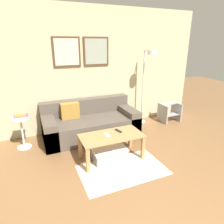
# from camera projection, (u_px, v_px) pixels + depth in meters

# --- Properties ---
(wall_back) EXTENTS (5.60, 0.09, 2.55)m
(wall_back) POSITION_uv_depth(u_px,v_px,m) (81.00, 71.00, 4.16)
(wall_back) COLOR #C6BC93
(wall_back) RESTS_ON ground_plane
(area_rug) EXTENTS (1.30, 0.77, 0.01)m
(area_rug) POSITION_uv_depth(u_px,v_px,m) (123.00, 170.00, 3.05)
(area_rug) COLOR beige
(area_rug) RESTS_ON ground_plane
(couch) EXTENTS (1.89, 0.85, 0.72)m
(couch) POSITION_uv_depth(u_px,v_px,m) (90.00, 123.00, 4.11)
(couch) COLOR brown
(couch) RESTS_ON ground_plane
(coffee_table) EXTENTS (1.02, 0.51, 0.42)m
(coffee_table) POSITION_uv_depth(u_px,v_px,m) (111.00, 139.00, 3.26)
(coffee_table) COLOR #AD7F4C
(coffee_table) RESTS_ON ground_plane
(storage_bin) EXTENTS (0.57, 0.42, 0.19)m
(storage_bin) POSITION_uv_depth(u_px,v_px,m) (109.00, 153.00, 3.33)
(storage_bin) COLOR gray
(storage_bin) RESTS_ON ground_plane
(floor_lamp) EXTENTS (0.20, 0.49, 1.69)m
(floor_lamp) POSITION_uv_depth(u_px,v_px,m) (148.00, 73.00, 4.34)
(floor_lamp) COLOR silver
(floor_lamp) RESTS_ON ground_plane
(side_table) EXTENTS (0.29, 0.29, 0.57)m
(side_table) POSITION_uv_depth(u_px,v_px,m) (22.00, 131.00, 3.59)
(side_table) COLOR white
(side_table) RESTS_ON ground_plane
(book_stack) EXTENTS (0.24, 0.20, 0.07)m
(book_stack) POSITION_uv_depth(u_px,v_px,m) (21.00, 116.00, 3.53)
(book_stack) COLOR #D8C666
(book_stack) RESTS_ON side_table
(remote_control) EXTENTS (0.08, 0.16, 0.02)m
(remote_control) POSITION_uv_depth(u_px,v_px,m) (118.00, 131.00, 3.37)
(remote_control) COLOR #232328
(remote_control) RESTS_ON coffee_table
(cell_phone) EXTENTS (0.07, 0.14, 0.01)m
(cell_phone) POSITION_uv_depth(u_px,v_px,m) (107.00, 135.00, 3.24)
(cell_phone) COLOR silver
(cell_phone) RESTS_ON coffee_table
(step_stool) EXTENTS (0.45, 0.38, 0.44)m
(step_stool) POSITION_uv_depth(u_px,v_px,m) (169.00, 112.00, 4.88)
(step_stool) COLOR #99999E
(step_stool) RESTS_ON ground_plane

